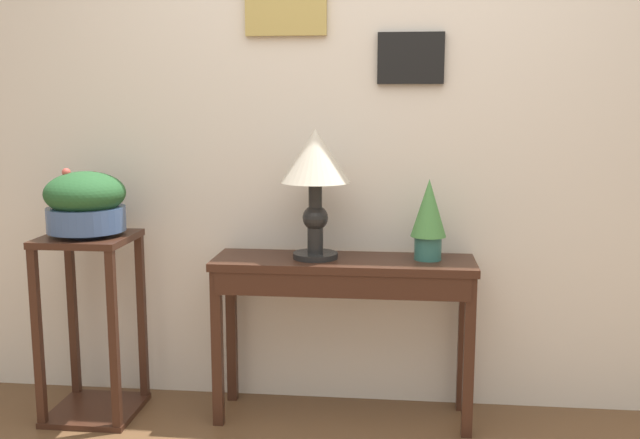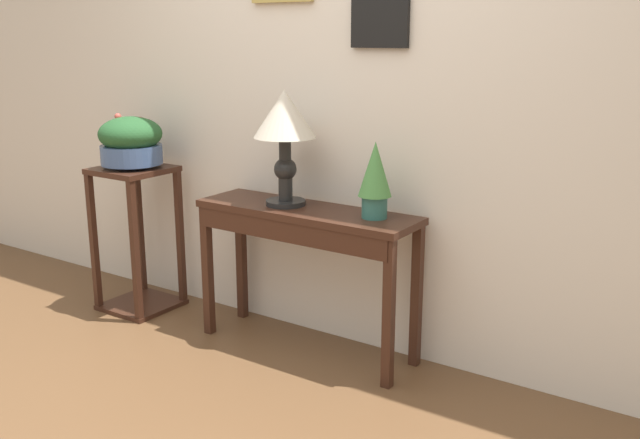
# 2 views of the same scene
# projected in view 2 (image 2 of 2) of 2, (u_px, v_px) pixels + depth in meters

# --- Properties ---
(back_wall_with_art) EXTENTS (9.00, 0.13, 2.80)m
(back_wall_with_art) POSITION_uv_depth(u_px,v_px,m) (348.00, 69.00, 3.48)
(back_wall_with_art) COLOR beige
(back_wall_with_art) RESTS_ON ground
(console_table) EXTENTS (1.15, 0.34, 0.74)m
(console_table) POSITION_uv_depth(u_px,v_px,m) (304.00, 233.00, 3.49)
(console_table) COLOR #381E14
(console_table) RESTS_ON ground
(table_lamp) EXTENTS (0.31, 0.31, 0.57)m
(table_lamp) POSITION_uv_depth(u_px,v_px,m) (285.00, 123.00, 3.44)
(table_lamp) COLOR black
(table_lamp) RESTS_ON console_table
(potted_plant_on_console) EXTENTS (0.15, 0.15, 0.36)m
(potted_plant_on_console) POSITION_uv_depth(u_px,v_px,m) (375.00, 176.00, 3.24)
(potted_plant_on_console) COLOR #2D665B
(potted_plant_on_console) RESTS_ON console_table
(pedestal_stand_left) EXTENTS (0.39, 0.39, 0.84)m
(pedestal_stand_left) POSITION_uv_depth(u_px,v_px,m) (137.00, 239.00, 4.10)
(pedestal_stand_left) COLOR #381E14
(pedestal_stand_left) RESTS_ON ground
(planter_bowl_wide) EXTENTS (0.35, 0.35, 0.30)m
(planter_bowl_wide) POSITION_uv_depth(u_px,v_px,m) (131.00, 141.00, 3.96)
(planter_bowl_wide) COLOR #3D5684
(planter_bowl_wide) RESTS_ON pedestal_stand_left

